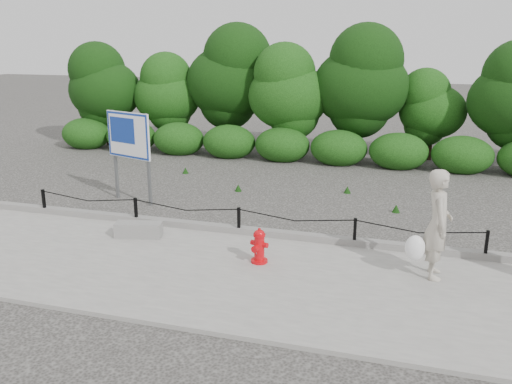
{
  "coord_description": "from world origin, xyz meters",
  "views": [
    {
      "loc": [
        3.58,
        -10.54,
        4.2
      ],
      "look_at": [
        0.33,
        0.2,
        1.0
      ],
      "focal_mm": 38.0,
      "sensor_mm": 36.0,
      "label": 1
    }
  ],
  "objects": [
    {
      "name": "ground",
      "position": [
        0.0,
        0.0,
        0.0
      ],
      "size": [
        90.0,
        90.0,
        0.0
      ],
      "primitive_type": "plane",
      "color": "#2D2B28",
      "rests_on": "ground"
    },
    {
      "name": "sidewalk",
      "position": [
        0.0,
        -2.0,
        0.04
      ],
      "size": [
        14.0,
        4.0,
        0.08
      ],
      "primitive_type": "cube",
      "color": "gray",
      "rests_on": "ground"
    },
    {
      "name": "curb",
      "position": [
        0.0,
        0.05,
        0.15
      ],
      "size": [
        14.0,
        0.22,
        0.14
      ],
      "primitive_type": "cube",
      "color": "slate",
      "rests_on": "sidewalk"
    },
    {
      "name": "chain_barrier",
      "position": [
        0.0,
        0.0,
        0.46
      ],
      "size": [
        10.06,
        0.06,
        0.6
      ],
      "color": "black",
      "rests_on": "sidewalk"
    },
    {
      "name": "treeline",
      "position": [
        0.27,
        8.95,
        2.5
      ],
      "size": [
        20.33,
        3.59,
        4.65
      ],
      "color": "black",
      "rests_on": "ground"
    },
    {
      "name": "fire_hydrant",
      "position": [
        0.87,
        -1.37,
        0.41
      ],
      "size": [
        0.39,
        0.4,
        0.68
      ],
      "rotation": [
        0.0,
        0.0,
        -0.25
      ],
      "color": "red",
      "rests_on": "sidewalk"
    },
    {
      "name": "pedestrian",
      "position": [
        4.01,
        -1.06,
        1.04
      ],
      "size": [
        0.79,
        0.75,
        1.97
      ],
      "rotation": [
        0.0,
        0.0,
        1.65
      ],
      "color": "#B1A998",
      "rests_on": "sidewalk"
    },
    {
      "name": "concrete_block",
      "position": [
        -2.0,
        -0.8,
        0.24
      ],
      "size": [
        1.04,
        0.56,
        0.32
      ],
      "primitive_type": "cube",
      "rotation": [
        0.0,
        0.0,
        0.23
      ],
      "color": "gray",
      "rests_on": "sidewalk"
    },
    {
      "name": "advertising_sign",
      "position": [
        -3.56,
        1.71,
        1.68
      ],
      "size": [
        1.43,
        0.54,
        2.39
      ],
      "rotation": [
        0.0,
        0.0,
        -0.32
      ],
      "color": "slate",
      "rests_on": "ground"
    }
  ]
}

